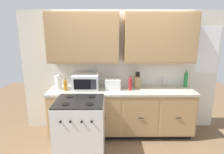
# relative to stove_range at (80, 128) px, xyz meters

# --- Properties ---
(ground_plane) EXTENTS (8.00, 8.00, 0.00)m
(ground_plane) POSITION_rel_stove_range_xyz_m (0.69, 0.33, -0.47)
(ground_plane) COLOR brown
(wall_unit) EXTENTS (3.88, 0.40, 2.36)m
(wall_unit) POSITION_rel_stove_range_xyz_m (0.69, 0.83, 1.14)
(wall_unit) COLOR silver
(wall_unit) RESTS_ON ground_plane
(counter_run) EXTENTS (2.71, 0.64, 0.91)m
(counter_run) POSITION_rel_stove_range_xyz_m (0.69, 0.63, -0.00)
(counter_run) COLOR black
(counter_run) RESTS_ON ground_plane
(stove_range) EXTENTS (0.76, 0.68, 0.95)m
(stove_range) POSITION_rel_stove_range_xyz_m (0.00, 0.00, 0.00)
(stove_range) COLOR white
(stove_range) RESTS_ON ground_plane
(microwave) EXTENTS (0.48, 0.37, 0.28)m
(microwave) POSITION_rel_stove_range_xyz_m (0.02, 0.68, 0.58)
(microwave) COLOR white
(microwave) RESTS_ON counter_run
(toaster) EXTENTS (0.28, 0.18, 0.19)m
(toaster) POSITION_rel_stove_range_xyz_m (0.53, 0.64, 0.54)
(toaster) COLOR white
(toaster) RESTS_ON counter_run
(knife_block) EXTENTS (0.11, 0.14, 0.31)m
(knife_block) POSITION_rel_stove_range_xyz_m (1.00, 0.76, 0.56)
(knife_block) COLOR #9C794E
(knife_block) RESTS_ON counter_run
(sink_faucet) EXTENTS (0.02, 0.02, 0.20)m
(sink_faucet) POSITION_rel_stove_range_xyz_m (1.51, 0.84, 0.54)
(sink_faucet) COLOR #B2B5BA
(sink_faucet) RESTS_ON counter_run
(paper_towel_roll) EXTENTS (0.12, 0.12, 0.26)m
(paper_towel_roll) POSITION_rel_stove_range_xyz_m (-0.50, 0.69, 0.57)
(paper_towel_roll) COLOR white
(paper_towel_roll) RESTS_ON counter_run
(bottle_green) EXTENTS (0.07, 0.07, 0.33)m
(bottle_green) POSITION_rel_stove_range_xyz_m (1.95, 0.80, 0.61)
(bottle_green) COLOR #237A38
(bottle_green) RESTS_ON counter_run
(bottle_amber) EXTENTS (0.07, 0.07, 0.23)m
(bottle_amber) POSITION_rel_stove_range_xyz_m (-0.34, 0.59, 0.55)
(bottle_amber) COLOR #9E6619
(bottle_amber) RESTS_ON counter_run
(bottle_red) EXTENTS (0.07, 0.07, 0.27)m
(bottle_red) POSITION_rel_stove_range_xyz_m (0.85, 0.59, 0.58)
(bottle_red) COLOR maroon
(bottle_red) RESTS_ON counter_run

